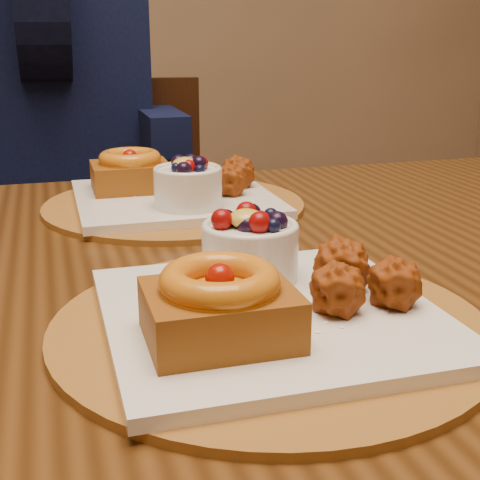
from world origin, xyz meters
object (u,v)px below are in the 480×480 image
at_px(place_setting_near, 265,299).
at_px(place_setting_far, 173,191).
at_px(chair_far, 113,266).
at_px(diner, 45,65).
at_px(dining_table, 211,313).

bearing_deg(place_setting_near, place_setting_far, 90.00).
bearing_deg(place_setting_far, chair_far, 95.63).
relative_size(chair_far, diner, 1.03).
relative_size(dining_table, place_setting_near, 4.21).
bearing_deg(diner, dining_table, -83.18).
height_order(place_setting_near, diner, diner).
distance_m(place_setting_near, diner, 1.08).
bearing_deg(place_setting_far, dining_table, -89.19).
xyz_separation_m(place_setting_near, place_setting_far, (0.00, 0.43, -0.00)).
bearing_deg(dining_table, diner, 100.83).
relative_size(place_setting_far, diner, 0.43).
height_order(dining_table, diner, diner).
bearing_deg(chair_far, place_setting_near, -83.33).
bearing_deg(place_setting_near, diner, 98.51).
distance_m(dining_table, place_setting_near, 0.24).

